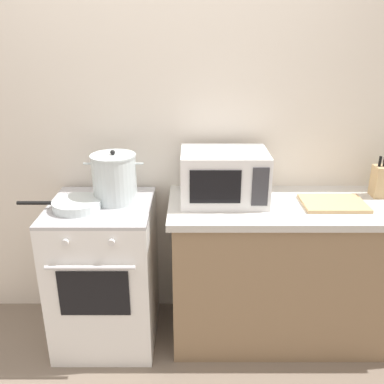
# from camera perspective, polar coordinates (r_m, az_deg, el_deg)

# --- Properties ---
(back_wall) EXTENTS (4.40, 0.10, 2.50)m
(back_wall) POSITION_cam_1_polar(r_m,az_deg,el_deg) (2.69, 2.65, 7.83)
(back_wall) COLOR silver
(back_wall) RESTS_ON ground_plane
(lower_cabinet_right) EXTENTS (1.64, 0.56, 0.88)m
(lower_cabinet_right) POSITION_cam_1_polar(r_m,az_deg,el_deg) (2.77, 15.38, -10.74)
(lower_cabinet_right) COLOR #8C7051
(lower_cabinet_right) RESTS_ON ground_plane
(countertop_right) EXTENTS (1.70, 0.60, 0.04)m
(countertop_right) POSITION_cam_1_polar(r_m,az_deg,el_deg) (2.56, 16.36, -1.95)
(countertop_right) COLOR beige
(countertop_right) RESTS_ON lower_cabinet_right
(stove) EXTENTS (0.60, 0.64, 0.92)m
(stove) POSITION_cam_1_polar(r_m,az_deg,el_deg) (2.70, -11.48, -10.73)
(stove) COLOR white
(stove) RESTS_ON ground_plane
(stock_pot) EXTENTS (0.34, 0.26, 0.31)m
(stock_pot) POSITION_cam_1_polar(r_m,az_deg,el_deg) (2.48, -10.27, 1.88)
(stock_pot) COLOR silver
(stock_pot) RESTS_ON stove
(frying_pan) EXTENTS (0.48, 0.28, 0.05)m
(frying_pan) POSITION_cam_1_polar(r_m,az_deg,el_deg) (2.47, -15.29, -1.62)
(frying_pan) COLOR silver
(frying_pan) RESTS_ON stove
(microwave) EXTENTS (0.50, 0.37, 0.30)m
(microwave) POSITION_cam_1_polar(r_m,az_deg,el_deg) (2.46, 4.59, 2.17)
(microwave) COLOR white
(microwave) RESTS_ON countertop_right
(cutting_board) EXTENTS (0.36, 0.26, 0.02)m
(cutting_board) POSITION_cam_1_polar(r_m,az_deg,el_deg) (2.57, 18.88, -1.49)
(cutting_board) COLOR tan
(cutting_board) RESTS_ON countertop_right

